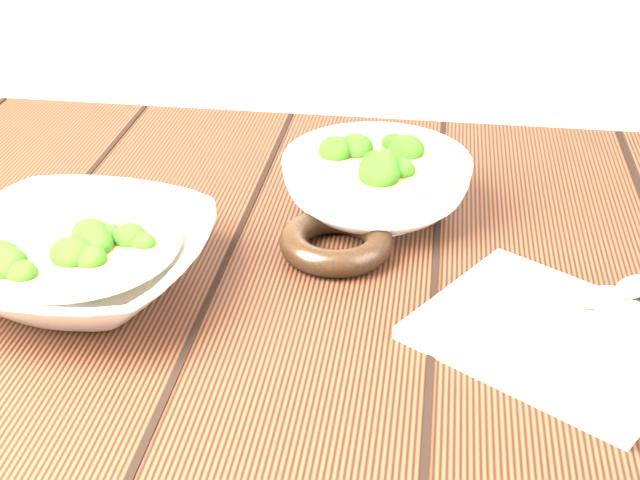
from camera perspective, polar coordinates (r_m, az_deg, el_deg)
table at (r=0.91m, az=-4.71°, el=-8.63°), size 1.20×0.80×0.75m
soup_bowl_front at (r=0.83m, az=-15.22°, el=-1.16°), size 0.26×0.26×0.07m
soup_bowl_back at (r=0.93m, az=3.61°, el=3.64°), size 0.26×0.26×0.07m
trivet at (r=0.86m, az=1.05°, el=-0.09°), size 0.13×0.13×0.03m
napkin at (r=0.77m, az=14.72°, el=-5.90°), size 0.27×0.25×0.01m
spoon_left at (r=0.79m, az=15.94°, el=-4.31°), size 0.13×0.13×0.01m
spoon_right at (r=0.81m, az=18.30°, el=-3.72°), size 0.12×0.14×0.01m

